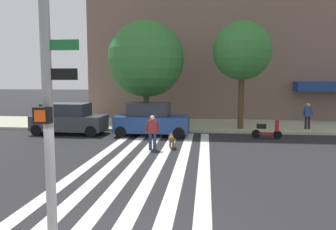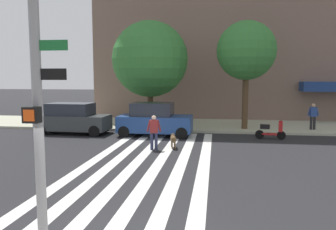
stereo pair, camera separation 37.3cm
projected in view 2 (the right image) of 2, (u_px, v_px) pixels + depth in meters
The scene contains 12 objects.
ground_plane at pixel (164, 160), 13.86m from camera, with size 160.00×160.00×0.00m, color #232326.
sidewalk_far at pixel (186, 125), 23.82m from camera, with size 80.00×6.00×0.15m, color #AEAF95.
crosswalk_stripes at pixel (150, 160), 13.94m from camera, with size 4.95×13.66×0.01m.
traffic_light_pole at pixel (35, 70), 5.87m from camera, with size 0.74×0.46×5.80m.
parked_car_near_curb at pixel (73, 119), 20.41m from camera, with size 4.34×2.02×1.86m.
parked_car_behind_first at pixel (155, 120), 19.69m from camera, with size 4.28×2.04×1.94m.
parked_scooter at pixel (270, 131), 18.59m from camera, with size 1.63×0.54×1.11m.
street_tree_nearest at pixel (150, 59), 22.17m from camera, with size 5.00×5.00×6.96m.
street_tree_middle at pixel (246, 51), 20.97m from camera, with size 3.69×3.69×6.78m.
pedestrian_dog_walker at pixel (154, 130), 15.77m from camera, with size 0.71×0.31×1.64m.
dog_on_leash at pixel (173, 139), 16.29m from camera, with size 0.39×1.09×0.65m.
pedestrian_bystander at pixel (313, 115), 21.01m from camera, with size 0.71×0.27×1.64m.
Camera 2 is at (2.10, -6.28, 3.39)m, focal length 35.99 mm.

